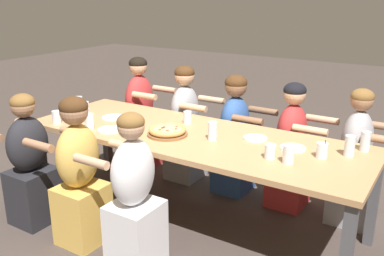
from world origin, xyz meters
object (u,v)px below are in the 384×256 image
object	(u,v)px
pizza_board_main	(167,131)
drinking_glass_h	(288,156)
drinking_glass_a	(86,110)
diner_near_center	(134,198)
diner_near_midleft	(79,177)
drinking_glass_e	(79,105)
empty_plate_d	(113,117)
diner_far_right	(355,164)
drinking_glass_d	(365,141)
empty_plate_a	(293,148)
drinking_glass_f	(187,118)
drinking_glass_i	(349,147)
diner_far_center	(235,139)
empty_plate_b	(255,138)
drinking_glass_b	(57,117)
drinking_glass_j	(270,152)
diner_far_left	(140,118)
diner_far_midleft	(185,128)
cocktail_glass_blue	(322,151)
drinking_glass_g	(212,131)
empty_plate_c	(111,130)
diner_near_left	(30,166)
drinking_glass_c	(89,122)
diner_far_midright	(291,151)

from	to	relation	value
pizza_board_main	drinking_glass_h	size ratio (longest dim) A/B	2.55
drinking_glass_a	diner_near_center	bearing A→B (deg)	-30.71
diner_near_midleft	drinking_glass_e	bearing A→B (deg)	45.24
empty_plate_d	diner_far_right	distance (m)	2.08
drinking_glass_d	empty_plate_a	bearing A→B (deg)	-152.67
drinking_glass_d	diner_near_midleft	bearing A→B (deg)	-149.67
pizza_board_main	drinking_glass_f	world-z (taller)	drinking_glass_f
drinking_glass_i	diner_far_center	world-z (taller)	diner_far_center
empty_plate_b	diner_near_midleft	bearing A→B (deg)	-139.71
empty_plate_b	drinking_glass_e	world-z (taller)	drinking_glass_e
drinking_glass_b	drinking_glass_j	world-z (taller)	drinking_glass_b
empty_plate_a	diner_far_left	xyz separation A→B (m)	(-1.88, 0.59, -0.23)
drinking_glass_i	diner_far_midleft	size ratio (longest dim) A/B	0.13
drinking_glass_f	cocktail_glass_blue	bearing A→B (deg)	-8.39
drinking_glass_a	drinking_glass_g	xyz separation A→B (m)	(1.30, 0.03, 0.02)
diner_far_right	drinking_glass_e	bearing A→B (deg)	-72.94
diner_far_midleft	drinking_glass_h	bearing A→B (deg)	57.65
empty_plate_c	diner_far_midleft	distance (m)	1.01
empty_plate_a	diner_near_midleft	distance (m)	1.58
drinking_glass_g	drinking_glass_j	world-z (taller)	drinking_glass_g
drinking_glass_i	empty_plate_d	bearing A→B (deg)	-174.96
cocktail_glass_blue	drinking_glass_d	bearing A→B (deg)	53.17
drinking_glass_b	drinking_glass_d	bearing A→B (deg)	16.76
empty_plate_c	drinking_glass_g	distance (m)	0.85
drinking_glass_e	diner_far_left	distance (m)	0.79
empty_plate_a	diner_far_right	size ratio (longest dim) A/B	0.16
empty_plate_b	drinking_glass_i	world-z (taller)	drinking_glass_i
drinking_glass_f	diner_near_midleft	bearing A→B (deg)	-111.35
diner_near_left	diner_far_midleft	bearing A→B (deg)	-22.68
drinking_glass_e	drinking_glass_i	distance (m)	2.40
pizza_board_main	empty_plate_a	xyz separation A→B (m)	(0.94, 0.23, -0.03)
drinking_glass_f	drinking_glass_c	bearing A→B (deg)	-137.39
diner_far_right	drinking_glass_c	bearing A→B (deg)	-61.43
drinking_glass_a	diner_far_right	xyz separation A→B (m)	(2.21, 0.77, -0.31)
drinking_glass_a	diner_far_right	distance (m)	2.36
diner_far_center	drinking_glass_a	bearing A→B (deg)	-55.43
empty_plate_d	drinking_glass_h	size ratio (longest dim) A/B	1.61
diner_far_left	diner_far_midright	xyz separation A→B (m)	(1.67, 0.00, -0.04)
drinking_glass_a	diner_near_midleft	world-z (taller)	diner_near_midleft
drinking_glass_d	diner_far_left	size ratio (longest dim) A/B	0.12
pizza_board_main	drinking_glass_h	bearing A→B (deg)	-2.58
diner_far_left	drinking_glass_c	bearing A→B (deg)	16.81
diner_near_left	drinking_glass_j	bearing A→B (deg)	-73.44
cocktail_glass_blue	diner_near_left	distance (m)	2.27
empty_plate_c	diner_near_center	xyz separation A→B (m)	(0.58, -0.43, -0.27)
empty_plate_a	diner_far_midleft	distance (m)	1.46
empty_plate_a	drinking_glass_g	bearing A→B (deg)	-166.06
drinking_glass_c	drinking_glass_j	distance (m)	1.51
cocktail_glass_blue	drinking_glass_f	bearing A→B (deg)	171.61
cocktail_glass_blue	drinking_glass_c	distance (m)	1.83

